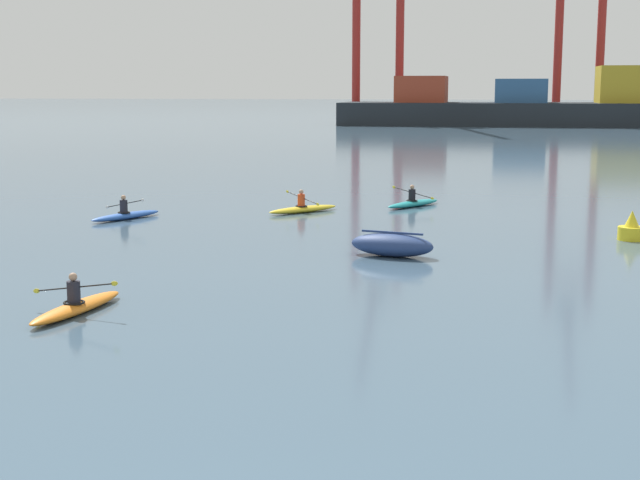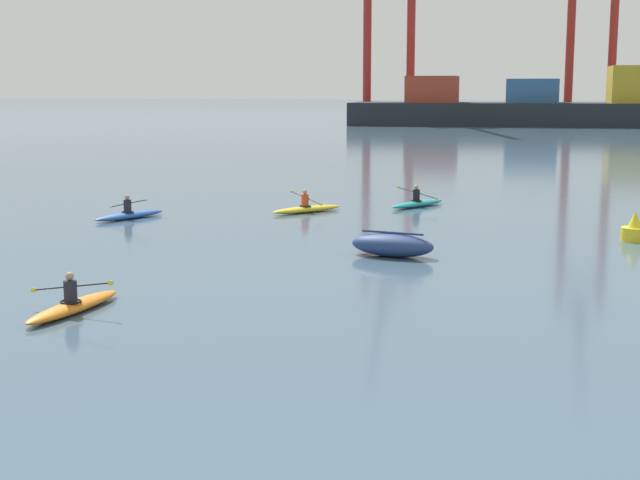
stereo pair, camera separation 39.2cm
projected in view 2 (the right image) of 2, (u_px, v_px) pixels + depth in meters
The scene contains 8 objects.
container_barge at pixel (534, 107), 123.24m from camera, with size 48.43×11.70×7.90m.
gantry_crane_west at pixel (389, 0), 130.38m from camera, with size 7.54×21.09×35.49m.
capsized_dinghy at pixel (392, 245), 27.80m from camera, with size 2.78×1.64×0.76m.
channel_buoy at pixel (635, 230), 30.67m from camera, with size 0.90×0.90×1.00m.
kayak_blue at pixel (130, 214), 35.86m from camera, with size 2.05×3.33×0.95m.
kayak_orange at pixel (73, 305), 20.90m from camera, with size 2.25×3.45×0.95m.
kayak_teal at pixel (417, 203), 39.45m from camera, with size 2.31×3.20×0.95m.
kayak_yellow at pixel (307, 208), 37.68m from camera, with size 2.68×2.96×0.95m.
Camera 2 is at (2.88, -7.08, 5.06)m, focal length 51.47 mm.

